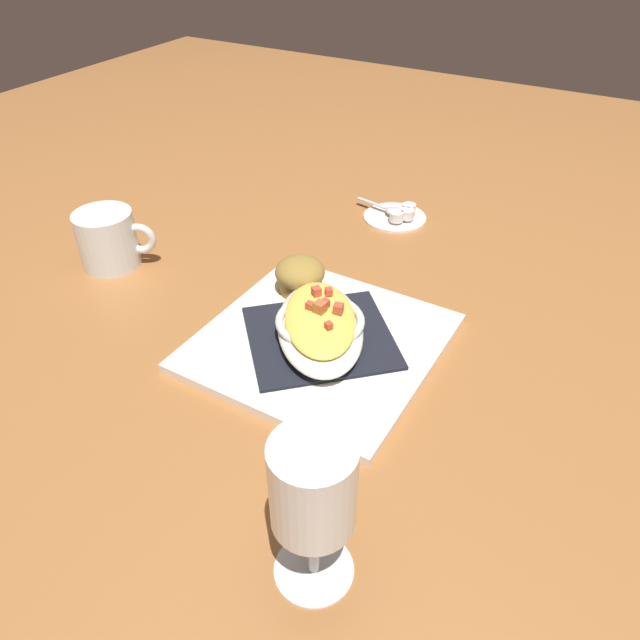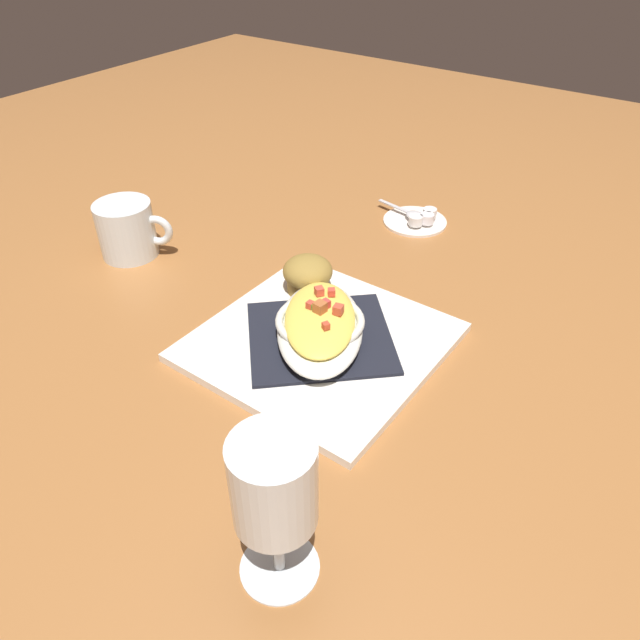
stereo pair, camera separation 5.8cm
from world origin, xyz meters
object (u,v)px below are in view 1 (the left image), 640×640
Objects in this scene: creamer_cup_0 at (396,216)px; creamer_cup_2 at (409,209)px; gratin_dish at (320,323)px; muffin at (300,275)px; coffee_mug at (109,242)px; stemmed_glass at (313,494)px; square_plate at (320,342)px; creamer_saucer at (395,216)px; spoon at (393,211)px; creamer_cup_1 at (407,214)px.

creamer_cup_2 is (-0.04, 0.01, 0.00)m from creamer_cup_0.
gratin_dish is 3.17× the size of muffin.
muffin is 0.31m from coffee_mug.
creamer_cup_2 is at bearing 169.23° from creamer_cup_0.
coffee_mug is at bearing -118.59° from stemmed_glass.
square_plate is 2.63× the size of creamer_saucer.
muffin is at bearing -3.95° from creamer_saucer.
stemmed_glass is 0.69m from spoon.
creamer_cup_1 and creamer_cup_2 have the same top height.
creamer_cup_0 is (-0.35, -0.05, 0.01)m from square_plate.
muffin is (-0.08, -0.08, 0.03)m from square_plate.
gratin_dish is at bearing 8.95° from creamer_saucer.
square_plate is 12.05× the size of creamer_cup_0.
creamer_cup_1 is at bearing 171.15° from muffin.
spoon is (-0.29, 0.02, -0.02)m from muffin.
gratin_dish is at bearing -174.49° from square_plate.
gratin_dish is at bearing -151.43° from stemmed_glass.
creamer_cup_2 is at bearing -164.07° from stemmed_glass.
coffee_mug is (-0.02, -0.38, 0.03)m from square_plate.
stemmed_glass is at bearing 15.93° from creamer_cup_2.
muffin is 2.94× the size of creamer_cup_0.
stemmed_glass is 1.58× the size of spoon.
stemmed_glass is at bearing 15.96° from creamer_cup_1.
square_plate is 0.39m from creamer_cup_2.
creamer_cup_0 is (-0.62, -0.20, -0.09)m from stemmed_glass.
creamer_saucer is at bearing -49.21° from creamer_cup_2.
creamer_cup_0 is at bearing -172.34° from square_plate.
creamer_cup_1 is (0.01, 0.03, 0.00)m from spoon.
spoon is (-0.64, -0.21, -0.09)m from stemmed_glass.
gratin_dish is 2.19× the size of spoon.
coffee_mug is at bearing -92.27° from square_plate.
muffin is 0.62× the size of coffee_mug.
spoon is at bearing -170.33° from square_plate.
creamer_cup_2 is (-0.02, -0.01, 0.00)m from creamer_cup_1.
muffin is 2.94× the size of creamer_cup_1.
creamer_cup_1 is (-0.37, -0.03, 0.01)m from square_plate.
coffee_mug is at bearing -44.95° from creamer_cup_0.
creamer_cup_1 is 0.02m from creamer_cup_2.
gratin_dish is 2.03× the size of creamer_saucer.
spoon is at bearing -161.79° from stemmed_glass.
muffin reaches higher than creamer_cup_2.
creamer_cup_0 is (0.02, 0.02, 0.00)m from spoon.
creamer_cup_1 is (0.00, 0.02, 0.01)m from creamer_saucer.
gratin_dish is at bearing 5.85° from creamer_cup_2.
square_plate is 2.55× the size of coffee_mug.
coffee_mug is (-0.01, -0.38, 0.00)m from gratin_dish.
coffee_mug is 4.73× the size of creamer_cup_0.
creamer_cup_0 is 1.00× the size of creamer_cup_1.
stemmed_glass is (0.35, 0.23, 0.07)m from muffin.
gratin_dish is at bearing 44.04° from muffin.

